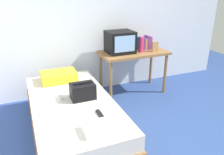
# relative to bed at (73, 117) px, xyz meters

# --- Properties ---
(ground_plane) EXTENTS (8.00, 8.00, 0.00)m
(ground_plane) POSITION_rel_bed_xyz_m (0.81, -0.72, -0.24)
(ground_plane) COLOR #2D4784
(wall_back) EXTENTS (5.20, 0.10, 2.60)m
(wall_back) POSITION_rel_bed_xyz_m (0.81, 1.28, 1.06)
(wall_back) COLOR silver
(wall_back) RESTS_ON ground
(bed) EXTENTS (1.00, 2.00, 0.49)m
(bed) POSITION_rel_bed_xyz_m (0.00, 0.00, 0.00)
(bed) COLOR olive
(bed) RESTS_ON ground
(desk) EXTENTS (1.16, 0.60, 0.76)m
(desk) POSITION_rel_bed_xyz_m (1.28, 0.85, 0.42)
(desk) COLOR olive
(desk) RESTS_ON ground
(tv) EXTENTS (0.44, 0.39, 0.36)m
(tv) POSITION_rel_bed_xyz_m (1.04, 0.88, 0.70)
(tv) COLOR black
(tv) RESTS_ON desk
(water_bottle) EXTENTS (0.07, 0.07, 0.26)m
(water_bottle) POSITION_rel_bed_xyz_m (1.39, 0.78, 0.65)
(water_bottle) COLOR #E53372
(water_bottle) RESTS_ON desk
(book_row) EXTENTS (0.22, 0.17, 0.24)m
(book_row) POSITION_rel_bed_xyz_m (1.53, 0.91, 0.63)
(book_row) COLOR #2D5699
(book_row) RESTS_ON desk
(picture_frame) EXTENTS (0.11, 0.02, 0.17)m
(picture_frame) POSITION_rel_bed_xyz_m (1.63, 0.71, 0.60)
(picture_frame) COLOR #B27F4C
(picture_frame) RESTS_ON desk
(pillow) EXTENTS (0.50, 0.35, 0.14)m
(pillow) POSITION_rel_bed_xyz_m (-0.03, 0.69, 0.32)
(pillow) COLOR yellow
(pillow) RESTS_ON bed
(handbag) EXTENTS (0.30, 0.20, 0.23)m
(handbag) POSITION_rel_bed_xyz_m (0.14, -0.00, 0.35)
(handbag) COLOR black
(handbag) RESTS_ON bed
(magazine) EXTENTS (0.21, 0.29, 0.01)m
(magazine) POSITION_rel_bed_xyz_m (-0.14, -0.38, 0.25)
(magazine) COLOR white
(magazine) RESTS_ON bed
(remote_dark) EXTENTS (0.04, 0.16, 0.02)m
(remote_dark) POSITION_rel_bed_xyz_m (0.21, -0.45, 0.26)
(remote_dark) COLOR black
(remote_dark) RESTS_ON bed
(remote_silver) EXTENTS (0.04, 0.14, 0.02)m
(remote_silver) POSITION_rel_bed_xyz_m (-0.11, 0.11, 0.26)
(remote_silver) COLOR #B7B7BC
(remote_silver) RESTS_ON bed
(folded_towel) EXTENTS (0.28, 0.22, 0.07)m
(folded_towel) POSITION_rel_bed_xyz_m (0.09, -0.73, 0.28)
(folded_towel) COLOR white
(folded_towel) RESTS_ON bed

